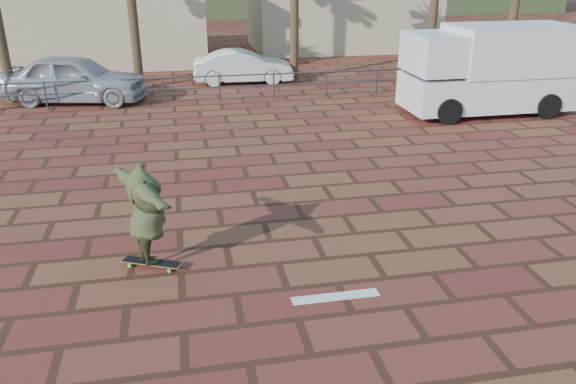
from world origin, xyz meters
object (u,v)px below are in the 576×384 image
(car_white, at_px, (243,67))
(campervan, at_px, (491,68))
(longboard, at_px, (152,262))
(skateboarder, at_px, (146,214))
(car_silver, at_px, (75,79))

(car_white, bearing_deg, campervan, -126.85)
(longboard, relative_size, skateboarder, 0.48)
(longboard, distance_m, car_silver, 13.06)
(campervan, bearing_deg, skateboarder, -142.38)
(skateboarder, xyz_separation_m, campervan, (10.93, 8.44, 0.51))
(campervan, height_order, car_silver, campervan)
(campervan, height_order, car_white, campervan)
(car_silver, height_order, car_white, car_silver)
(car_white, bearing_deg, car_silver, 112.46)
(campervan, xyz_separation_m, car_silver, (-13.89, 4.26, -0.66))
(longboard, distance_m, car_white, 15.26)
(skateboarder, relative_size, car_silver, 0.44)
(skateboarder, xyz_separation_m, car_white, (3.41, 14.87, -0.33))
(car_white, bearing_deg, longboard, 170.75)
(longboard, bearing_deg, car_silver, 127.53)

